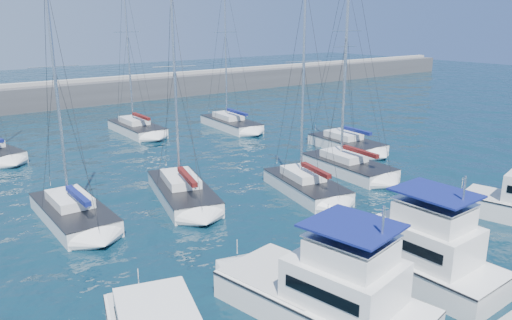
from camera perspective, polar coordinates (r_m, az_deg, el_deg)
ground at (r=29.13m, az=11.54°, el=-7.49°), size 220.00×220.00×0.00m
breakwater at (r=73.03m, az=-20.77°, el=6.68°), size 160.00×6.00×4.45m
motor_yacht_port_inner at (r=20.10m, az=8.43°, el=-14.97°), size 5.19×8.92×4.69m
motor_yacht_stbd_inner at (r=24.16m, az=17.42°, el=-10.02°), size 3.50×8.92×4.69m
sailboat_mid_a at (r=31.02m, az=-20.16°, el=-5.67°), size 3.15×7.72×14.15m
sailboat_mid_b at (r=32.96m, az=-8.39°, el=-3.59°), size 5.12×8.76×13.57m
sailboat_mid_c at (r=33.89m, az=5.69°, el=-2.92°), size 4.41×7.61×13.93m
sailboat_mid_d at (r=38.81m, az=10.39°, el=-0.63°), size 3.70×7.86×16.95m
sailboat_mid_e at (r=45.76m, az=10.27°, el=1.86°), size 3.51×7.47×14.49m
sailboat_back_b at (r=53.00m, az=-13.50°, el=3.59°), size 3.29×8.20×16.28m
sailboat_back_c at (r=54.02m, az=-2.93°, el=4.23°), size 3.73×8.70×16.16m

